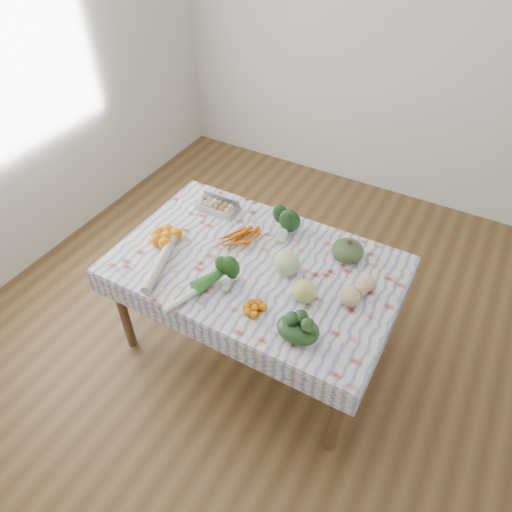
% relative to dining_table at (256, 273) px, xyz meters
% --- Properties ---
extents(ground, '(4.50, 4.50, 0.00)m').
position_rel_dining_table_xyz_m(ground, '(0.00, 0.00, -0.68)').
color(ground, brown).
rests_on(ground, ground).
extents(wall_back, '(4.00, 0.04, 2.80)m').
position_rel_dining_table_xyz_m(wall_back, '(0.00, 2.25, 0.72)').
color(wall_back, silver).
rests_on(wall_back, ground).
extents(dining_table, '(1.60, 1.00, 0.75)m').
position_rel_dining_table_xyz_m(dining_table, '(0.00, 0.00, 0.00)').
color(dining_table, brown).
rests_on(dining_table, ground).
extents(tablecloth, '(1.66, 1.06, 0.01)m').
position_rel_dining_table_xyz_m(tablecloth, '(0.00, 0.00, 0.08)').
color(tablecloth, silver).
rests_on(tablecloth, dining_table).
extents(egg_carton, '(0.27, 0.11, 0.07)m').
position_rel_dining_table_xyz_m(egg_carton, '(-0.47, 0.30, 0.12)').
color(egg_carton, '#ABABA6').
rests_on(egg_carton, tablecloth).
extents(carrot_bunch, '(0.32, 0.31, 0.05)m').
position_rel_dining_table_xyz_m(carrot_bunch, '(-0.17, 0.12, 0.11)').
color(carrot_bunch, '#CD5506').
rests_on(carrot_bunch, tablecloth).
extents(kale_bunch, '(0.21, 0.19, 0.15)m').
position_rel_dining_table_xyz_m(kale_bunch, '(0.02, 0.33, 0.16)').
color(kale_bunch, '#163515').
rests_on(kale_bunch, tablecloth).
extents(kabocha_squash, '(0.19, 0.19, 0.12)m').
position_rel_dining_table_xyz_m(kabocha_squash, '(0.45, 0.30, 0.15)').
color(kabocha_squash, '#384E28').
rests_on(kabocha_squash, tablecloth).
extents(cabbage, '(0.19, 0.19, 0.15)m').
position_rel_dining_table_xyz_m(cabbage, '(0.19, 0.02, 0.16)').
color(cabbage, '#B8CE8A').
rests_on(cabbage, tablecloth).
extents(butternut_squash, '(0.17, 0.25, 0.11)m').
position_rel_dining_table_xyz_m(butternut_squash, '(0.61, 0.04, 0.14)').
color(butternut_squash, '#DCB17C').
rests_on(butternut_squash, tablecloth).
extents(orange_cluster, '(0.25, 0.25, 0.08)m').
position_rel_dining_table_xyz_m(orange_cluster, '(-0.57, -0.10, 0.12)').
color(orange_cluster, orange).
rests_on(orange_cluster, tablecloth).
extents(broccoli, '(0.20, 0.20, 0.11)m').
position_rel_dining_table_xyz_m(broccoli, '(-0.08, -0.20, 0.14)').
color(broccoli, '#1F4D16').
rests_on(broccoli, tablecloth).
extents(mandarin_cluster, '(0.18, 0.18, 0.05)m').
position_rel_dining_table_xyz_m(mandarin_cluster, '(0.17, -0.32, 0.11)').
color(mandarin_cluster, orange).
rests_on(mandarin_cluster, tablecloth).
extents(grapefruit, '(0.17, 0.17, 0.13)m').
position_rel_dining_table_xyz_m(grapefruit, '(0.37, -0.12, 0.15)').
color(grapefruit, '#BFC161').
rests_on(grapefruit, tablecloth).
extents(spinach_bag, '(0.26, 0.22, 0.10)m').
position_rel_dining_table_xyz_m(spinach_bag, '(0.44, -0.35, 0.13)').
color(spinach_bag, black).
rests_on(spinach_bag, tablecloth).
extents(daikon, '(0.18, 0.40, 0.06)m').
position_rel_dining_table_xyz_m(daikon, '(-0.46, -0.33, 0.11)').
color(daikon, beige).
rests_on(daikon, tablecloth).
extents(leek, '(0.16, 0.39, 0.04)m').
position_rel_dining_table_xyz_m(leek, '(-0.17, -0.39, 0.11)').
color(leek, white).
rests_on(leek, tablecloth).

